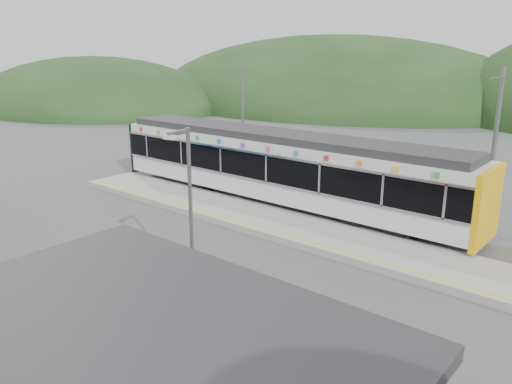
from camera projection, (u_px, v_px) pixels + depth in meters
The scene contains 8 objects.
ground at pixel (233, 250), 19.83m from camera, with size 120.00×120.00×0.00m, color #4C4C4F.
hills at pixel (436, 249), 19.91m from camera, with size 146.00×149.00×26.00m.
platform at pixel (283, 225), 22.22m from camera, with size 26.00×3.20×0.30m, color #9E9E99.
yellow_line at pixel (264, 229), 21.22m from camera, with size 26.00×0.10×0.01m, color yellow.
train at pixel (277, 165), 25.17m from camera, with size 20.44×3.01×3.74m.
catenary_mast_west at pixel (242, 121), 29.47m from camera, with size 0.18×1.80×7.00m.
catenary_mast_east at pixel (493, 150), 20.83m from camera, with size 0.18×1.80×7.00m.
lamp_post at pixel (187, 200), 15.12m from camera, with size 0.37×1.00×5.46m.
Camera 1 is at (12.56, -13.55, 7.62)m, focal length 35.00 mm.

